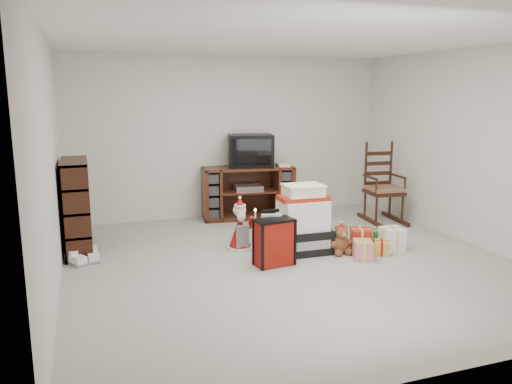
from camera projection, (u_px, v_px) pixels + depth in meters
room at (293, 155)px, 5.52m from camera, size 5.01×5.01×2.51m
tv_stand at (248, 192)px, 7.80m from camera, size 1.46×0.66×0.81m
bookshelf at (77, 208)px, 6.05m from camera, size 0.31×0.93×1.14m
rocking_chair at (382, 193)px, 7.60m from camera, size 0.58×0.87×1.25m
gift_pile at (303, 224)px, 6.08m from camera, size 0.67×0.49×0.82m
red_suitcase at (274, 242)px, 5.62m from camera, size 0.44×0.27×0.63m
stocking at (272, 238)px, 5.72m from camera, size 0.29×0.17×0.57m
teddy_bear at (340, 241)px, 6.06m from camera, size 0.24×0.21×0.35m
santa_figurine at (283, 219)px, 6.85m from camera, size 0.28×0.27×0.57m
mrs_claus_figurine at (240, 230)px, 6.21m from camera, size 0.32×0.31×0.66m
sneaker_pair at (84, 258)px, 5.75m from camera, size 0.41×0.33×0.11m
gift_cluster at (376, 243)px, 6.13m from camera, size 0.68×0.78×0.23m
crt_television at (251, 151)px, 7.69m from camera, size 0.77×0.63×0.50m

